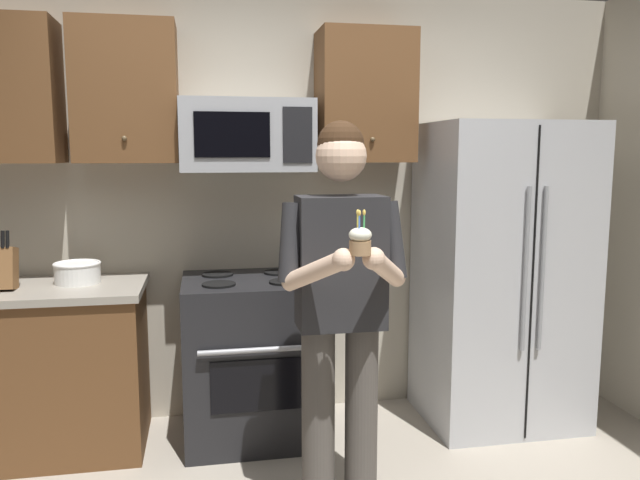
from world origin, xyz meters
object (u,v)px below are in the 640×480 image
Objects in this scene: microwave at (247,136)px; cupcake at (360,240)px; bowl_large_white at (77,272)px; oven_range at (252,358)px; refrigerator at (501,274)px; person at (341,297)px.

microwave reaches higher than cupcake.
microwave reaches higher than bowl_large_white.
cupcake is (0.33, -1.17, 0.83)m from oven_range.
microwave is 1.72m from refrigerator.
bowl_large_white is 0.14× the size of person.
oven_range is 1.26× the size of microwave.
oven_range is 1.47m from cupcake.
person is at bearing -145.52° from refrigerator.
bowl_large_white is at bearing 144.36° from person.
cupcake is at bearing -135.91° from refrigerator.
oven_range is 0.52× the size of refrigerator.
person is at bearing -70.84° from microwave.
refrigerator is 1.42m from person.
refrigerator is 2.44m from bowl_large_white.
oven_range is 1.56m from refrigerator.
refrigerator reaches higher than bowl_large_white.
oven_range is at bearing 105.92° from cupcake.
microwave is at bearing 89.98° from oven_range.
person is (-1.17, -0.80, 0.10)m from refrigerator.
oven_range is at bearing -90.02° from microwave.
oven_range is 1.26m from microwave.
cupcake is at bearing -44.31° from bowl_large_white.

